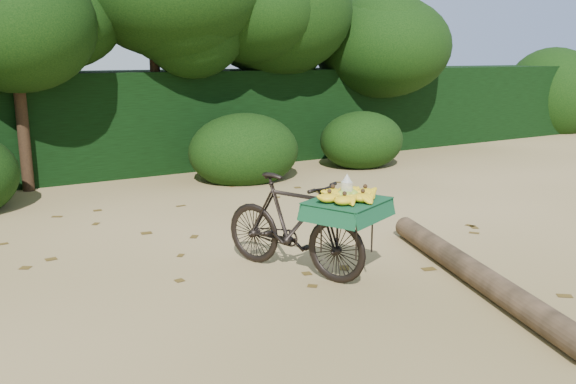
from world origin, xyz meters
TOP-DOWN VIEW (x-y plane):
  - ground at (0.00, 0.00)m, footprint 80.00×80.00m
  - vendor_bicycle at (-0.12, -0.01)m, footprint 1.20×1.79m
  - fallen_log at (1.14, -1.13)m, footprint 1.21×3.10m
  - hedge_backdrop at (0.00, 6.30)m, footprint 26.00×1.80m
  - tree_row at (-0.65, 5.50)m, footprint 14.50×2.00m
  - bush_clumps at (0.50, 4.30)m, footprint 8.80×1.70m
  - leaf_litter at (0.00, 0.65)m, footprint 7.00×7.30m

SIDE VIEW (x-z plane):
  - ground at x=0.00m, z-range 0.00..0.00m
  - leaf_litter at x=0.00m, z-range 0.00..0.01m
  - fallen_log at x=1.14m, z-range 0.00..0.23m
  - bush_clumps at x=0.50m, z-range 0.00..0.90m
  - vendor_bicycle at x=-0.12m, z-range 0.01..0.99m
  - hedge_backdrop at x=0.00m, z-range 0.00..1.80m
  - tree_row at x=-0.65m, z-range 0.00..4.00m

